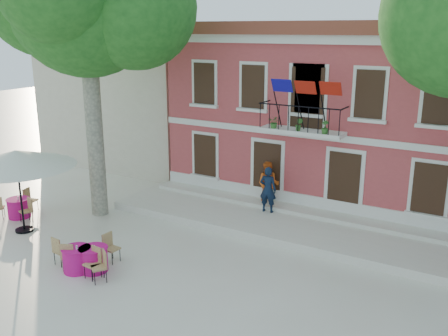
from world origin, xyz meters
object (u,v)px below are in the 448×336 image
pedestrian_orange (268,184)px  cafe_table_1 (94,258)px  plane_tree_west (85,1)px  cafe_table_3 (77,258)px  pedestrian_navy (268,189)px  cafe_table_0 (19,207)px  patio_umbrella (16,159)px

pedestrian_orange → cafe_table_1: bearing=-120.9°
plane_tree_west → pedestrian_orange: bearing=31.2°
pedestrian_orange → cafe_table_3: 8.09m
pedestrian_navy → cafe_table_1: bearing=61.2°
pedestrian_navy → cafe_table_0: (-8.53, -4.88, -0.78)m
patio_umbrella → pedestrian_navy: size_ratio=2.27×
pedestrian_orange → cafe_table_1: size_ratio=0.99×
patio_umbrella → pedestrian_navy: 9.31m
plane_tree_west → pedestrian_orange: size_ratio=6.01×
cafe_table_0 → cafe_table_1: size_ratio=0.98×
pedestrian_orange → cafe_table_0: bearing=-159.1°
patio_umbrella → cafe_table_1: (4.52, -0.98, -2.34)m
pedestrian_navy → cafe_table_1: (-2.67, -6.68, -0.78)m
pedestrian_navy → cafe_table_3: bearing=58.9°
plane_tree_west → patio_umbrella: (-1.12, -2.77, -5.41)m
plane_tree_west → cafe_table_1: bearing=-47.8°
pedestrian_navy → pedestrian_orange: 0.64m
plane_tree_west → cafe_table_0: (-2.46, -1.95, -7.75)m
cafe_table_0 → cafe_table_1: same height
plane_tree_west → pedestrian_navy: bearing=25.8°
pedestrian_orange → cafe_table_0: size_ratio=1.01×
cafe_table_0 → cafe_table_1: bearing=-17.1°
plane_tree_west → cafe_table_0: 8.36m
cafe_table_1 → patio_umbrella: bearing=167.8°
pedestrian_navy → cafe_table_1: 7.23m
pedestrian_navy → cafe_table_3: (-3.11, -6.95, -0.79)m
cafe_table_0 → cafe_table_3: same height
cafe_table_0 → pedestrian_navy: bearing=29.8°
patio_umbrella → pedestrian_orange: bearing=42.2°
patio_umbrella → pedestrian_orange: 9.48m
patio_umbrella → cafe_table_0: bearing=148.5°
pedestrian_navy → cafe_table_3: size_ratio=0.93×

